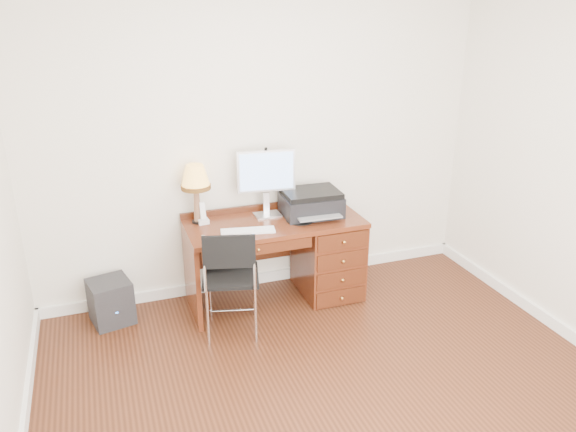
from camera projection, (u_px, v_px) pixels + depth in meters
name	position (u px, v px, depth m)	size (l,w,h in m)	color
ground	(340.00, 396.00, 3.80)	(4.00, 4.00, 0.00)	#36180C
room_shell	(306.00, 340.00, 4.34)	(4.00, 4.00, 4.00)	silver
desk	(309.00, 252.00, 4.99)	(1.50, 0.67, 0.75)	#5D2613
monitor	(266.00, 175.00, 4.77)	(0.50, 0.18, 0.58)	silver
keyboard	(248.00, 231.00, 4.54)	(0.44, 0.12, 0.02)	white
mouse_pad	(300.00, 219.00, 4.76)	(0.23, 0.23, 0.05)	black
printer	(311.00, 203.00, 4.87)	(0.51, 0.41, 0.22)	black
leg_lamp	(196.00, 181.00, 4.60)	(0.25, 0.25, 0.50)	black
phone	(203.00, 217.00, 4.70)	(0.09, 0.09, 0.19)	white
pen_cup	(313.00, 203.00, 5.06)	(0.07, 0.07, 0.09)	black
chair	(233.00, 272.00, 4.31)	(0.53, 0.53, 0.92)	black
equipment_box	(111.00, 301.00, 4.62)	(0.32, 0.32, 0.37)	black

